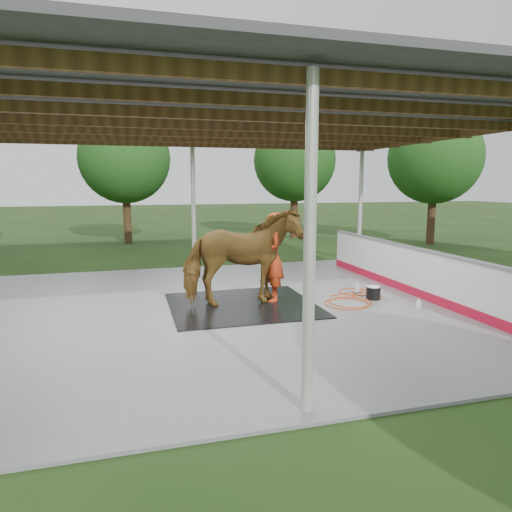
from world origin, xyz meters
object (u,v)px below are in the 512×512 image
object	(u,v)px
horse	(242,257)
handler	(273,257)
dasher_board	(412,271)
wash_bucket	(373,293)

from	to	relation	value
horse	handler	distance (m)	0.80
handler	dasher_board	bearing A→B (deg)	91.75
wash_bucket	handler	bearing A→B (deg)	167.60
dasher_board	wash_bucket	size ratio (longest dim) A/B	24.79
dasher_board	horse	xyz separation A→B (m)	(-4.21, 0.03, 0.53)
horse	wash_bucket	size ratio (longest dim) A/B	7.71
dasher_board	handler	world-z (taller)	handler
dasher_board	wash_bucket	xyz separation A→B (m)	(-1.17, -0.25, -0.39)
wash_bucket	dasher_board	bearing A→B (deg)	11.89
handler	horse	bearing A→B (deg)	-67.82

